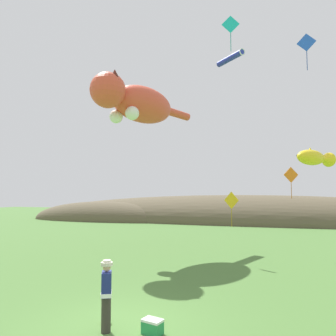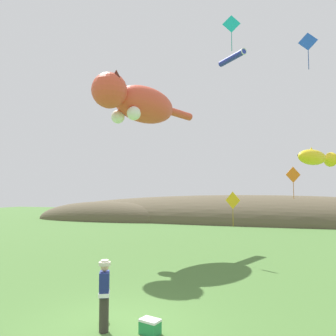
{
  "view_description": "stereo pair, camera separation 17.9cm",
  "coord_description": "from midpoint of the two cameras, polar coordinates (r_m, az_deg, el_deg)",
  "views": [
    {
      "loc": [
        3.94,
        -7.94,
        3.47
      ],
      "look_at": [
        0.0,
        4.0,
        4.44
      ],
      "focal_mm": 35.0,
      "sensor_mm": 36.0,
      "label": 1
    },
    {
      "loc": [
        4.11,
        -7.88,
        3.47
      ],
      "look_at": [
        0.0,
        4.0,
        4.44
      ],
      "focal_mm": 35.0,
      "sensor_mm": 36.0,
      "label": 2
    }
  ],
  "objects": [
    {
      "name": "kite_diamond_gold",
      "position": [
        17.25,
        11.51,
        -5.63
      ],
      "size": [
        0.8,
        0.43,
        1.8
      ],
      "color": "yellow"
    },
    {
      "name": "kite_giant_cat",
      "position": [
        21.07,
        -5.01,
        11.19
      ],
      "size": [
        4.08,
        8.53,
        2.71
      ],
      "color": "#E04C33"
    },
    {
      "name": "picnic_cooler",
      "position": [
        8.99,
        -2.51,
        -25.86
      ],
      "size": [
        0.56,
        0.44,
        0.36
      ],
      "color": "#268C4C",
      "rests_on": "ground"
    },
    {
      "name": "kite_diamond_blue",
      "position": [
        17.47,
        23.47,
        19.46
      ],
      "size": [
        0.85,
        0.1,
        1.76
      ],
      "color": "blue"
    },
    {
      "name": "kite_diamond_teal",
      "position": [
        17.14,
        11.3,
        23.3
      ],
      "size": [
        0.83,
        0.2,
        1.75
      ],
      "color": "#19BFBF"
    },
    {
      "name": "kite_spool",
      "position": [
        9.75,
        -10.51,
        -24.38
      ],
      "size": [
        0.12,
        0.26,
        0.26
      ],
      "color": "olive",
      "rests_on": "ground"
    },
    {
      "name": "distant_hill_ridge",
      "position": [
        41.02,
        10.43,
        -9.19
      ],
      "size": [
        59.32,
        12.19,
        6.5
      ],
      "color": "brown",
      "rests_on": "ground"
    },
    {
      "name": "kite_fish_windsock",
      "position": [
        15.18,
        24.64,
        1.67
      ],
      "size": [
        1.92,
        2.39,
        0.75
      ],
      "color": "yellow"
    },
    {
      "name": "ground_plane",
      "position": [
        9.53,
        -8.16,
        -25.73
      ],
      "size": [
        120.0,
        120.0,
        0.0
      ],
      "primitive_type": "plane",
      "color": "#477033"
    },
    {
      "name": "kite_diamond_orange",
      "position": [
        19.84,
        21.2,
        -1.18
      ],
      "size": [
        0.8,
        0.46,
        1.81
      ],
      "color": "orange"
    },
    {
      "name": "kite_tube_streamer",
      "position": [
        21.86,
        11.36,
        18.3
      ],
      "size": [
        1.94,
        1.81,
        0.44
      ],
      "color": "#2633A5"
    },
    {
      "name": "festival_attendant",
      "position": [
        8.98,
        -10.45,
        -20.62
      ],
      "size": [
        0.42,
        0.49,
        1.77
      ],
      "color": "#332D28",
      "rests_on": "ground"
    }
  ]
}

